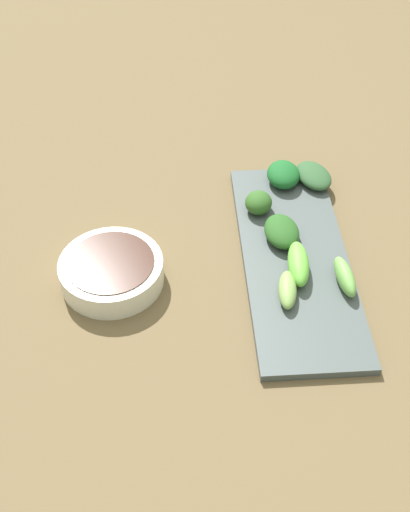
{
  "coord_description": "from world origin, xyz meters",
  "views": [
    {
      "loc": [
        -0.06,
        -0.65,
        0.69
      ],
      "look_at": [
        -0.02,
        -0.02,
        0.05
      ],
      "focal_mm": 46.15,
      "sensor_mm": 36.0,
      "label": 1
    }
  ],
  "objects": [
    {
      "name": "broccoli_leafy_2",
      "position": [
        0.1,
        0.02,
        0.04
      ],
      "size": [
        0.05,
        0.07,
        0.03
      ],
      "primitive_type": "ellipsoid",
      "rotation": [
        0.0,
        0.0,
        0.08
      ],
      "color": "#25541F",
      "rests_on": "serving_plate"
    },
    {
      "name": "serving_plate",
      "position": [
        0.11,
        -0.01,
        0.03
      ],
      "size": [
        0.15,
        0.39,
        0.01
      ],
      "primitive_type": "cube",
      "color": "#475051",
      "rests_on": "tabletop"
    },
    {
      "name": "broccoli_leafy_4",
      "position": [
        0.07,
        0.09,
        0.05
      ],
      "size": [
        0.05,
        0.05,
        0.03
      ],
      "primitive_type": "ellipsoid",
      "rotation": [
        0.0,
        0.0,
        -0.21
      ],
      "color": "#2C5720",
      "rests_on": "serving_plate"
    },
    {
      "name": "sauce_bowl",
      "position": [
        -0.14,
        -0.03,
        0.04
      ],
      "size": [
        0.14,
        0.14,
        0.04
      ],
      "color": "silver",
      "rests_on": "tabletop"
    },
    {
      "name": "tabletop",
      "position": [
        0.0,
        0.0,
        0.01
      ],
      "size": [
        2.1,
        2.1,
        0.02
      ],
      "primitive_type": "cube",
      "color": "brown",
      "rests_on": "ground"
    },
    {
      "name": "broccoli_leafy_6",
      "position": [
        0.17,
        0.15,
        0.04
      ],
      "size": [
        0.07,
        0.08,
        0.02
      ],
      "primitive_type": "ellipsoid",
      "rotation": [
        0.0,
        0.0,
        0.29
      ],
      "color": "#2D522E",
      "rests_on": "serving_plate"
    },
    {
      "name": "broccoli_leafy_0",
      "position": [
        0.12,
        0.15,
        0.05
      ],
      "size": [
        0.06,
        0.07,
        0.03
      ],
      "primitive_type": "ellipsoid",
      "rotation": [
        0.0,
        0.0,
        -0.06
      ],
      "color": "#175823",
      "rests_on": "serving_plate"
    },
    {
      "name": "broccoli_stalk_5",
      "position": [
        0.17,
        -0.07,
        0.05
      ],
      "size": [
        0.03,
        0.07,
        0.03
      ],
      "primitive_type": "ellipsoid",
      "rotation": [
        0.0,
        0.0,
        0.09
      ],
      "color": "#6BA84D",
      "rests_on": "serving_plate"
    },
    {
      "name": "broccoli_stalk_1",
      "position": [
        0.09,
        -0.09,
        0.04
      ],
      "size": [
        0.03,
        0.07,
        0.02
      ],
      "primitive_type": "ellipsoid",
      "rotation": [
        0.0,
        0.0,
        -0.14
      ],
      "color": "#799F50",
      "rests_on": "serving_plate"
    },
    {
      "name": "broccoli_stalk_3",
      "position": [
        0.11,
        -0.04,
        0.05
      ],
      "size": [
        0.03,
        0.08,
        0.03
      ],
      "primitive_type": "ellipsoid",
      "rotation": [
        0.0,
        0.0,
        -0.08
      ],
      "color": "#64BA3F",
      "rests_on": "serving_plate"
    }
  ]
}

